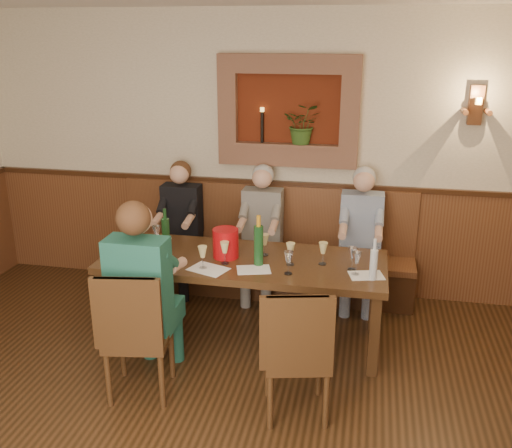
{
  "coord_description": "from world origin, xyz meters",
  "views": [
    {
      "loc": [
        1.0,
        -2.52,
        2.59
      ],
      "look_at": [
        0.1,
        1.9,
        1.05
      ],
      "focal_mm": 40.0,
      "sensor_mm": 36.0,
      "label": 1
    }
  ],
  "objects_px": {
    "wine_bottle_green_a": "(259,245)",
    "wine_bottle_green_b": "(166,233)",
    "person_bench_right": "(360,251)",
    "bench": "(264,262)",
    "dining_table": "(243,267)",
    "person_bench_left": "(180,239)",
    "chair_near_left": "(140,358)",
    "spittoon_bucket": "(226,243)",
    "person_chair_front": "(146,308)",
    "water_bottle": "(374,264)",
    "chair_near_right": "(296,377)",
    "person_bench_mid": "(261,245)"
  },
  "relations": [
    {
      "from": "person_bench_mid",
      "to": "chair_near_left",
      "type": "bearing_deg",
      "value": -107.4
    },
    {
      "from": "chair_near_left",
      "to": "water_bottle",
      "type": "xyz_separation_m",
      "value": [
        1.65,
        0.74,
        0.59
      ]
    },
    {
      "from": "person_bench_mid",
      "to": "wine_bottle_green_b",
      "type": "height_order",
      "value": "person_bench_mid"
    },
    {
      "from": "dining_table",
      "to": "person_bench_left",
      "type": "xyz_separation_m",
      "value": [
        -0.85,
        0.84,
        -0.12
      ]
    },
    {
      "from": "bench",
      "to": "wine_bottle_green_b",
      "type": "height_order",
      "value": "wine_bottle_green_b"
    },
    {
      "from": "water_bottle",
      "to": "bench",
      "type": "bearing_deg",
      "value": 133.02
    },
    {
      "from": "person_bench_mid",
      "to": "person_chair_front",
      "type": "bearing_deg",
      "value": -109.28
    },
    {
      "from": "person_bench_right",
      "to": "spittoon_bucket",
      "type": "bearing_deg",
      "value": -143.3
    },
    {
      "from": "bench",
      "to": "chair_near_right",
      "type": "distance_m",
      "value": 2.0
    },
    {
      "from": "wine_bottle_green_a",
      "to": "bench",
      "type": "bearing_deg",
      "value": 98.3
    },
    {
      "from": "wine_bottle_green_a",
      "to": "wine_bottle_green_b",
      "type": "height_order",
      "value": "wine_bottle_green_a"
    },
    {
      "from": "person_bench_right",
      "to": "bench",
      "type": "bearing_deg",
      "value": 173.8
    },
    {
      "from": "person_bench_left",
      "to": "person_bench_right",
      "type": "distance_m",
      "value": 1.81
    },
    {
      "from": "spittoon_bucket",
      "to": "water_bottle",
      "type": "distance_m",
      "value": 1.25
    },
    {
      "from": "chair_near_right",
      "to": "person_bench_mid",
      "type": "relative_size",
      "value": 0.74
    },
    {
      "from": "dining_table",
      "to": "spittoon_bucket",
      "type": "distance_m",
      "value": 0.25
    },
    {
      "from": "spittoon_bucket",
      "to": "water_bottle",
      "type": "bearing_deg",
      "value": -10.2
    },
    {
      "from": "person_bench_right",
      "to": "spittoon_bucket",
      "type": "height_order",
      "value": "person_bench_right"
    },
    {
      "from": "person_bench_mid",
      "to": "chair_near_right",
      "type": "bearing_deg",
      "value": -71.54
    },
    {
      "from": "chair_near_left",
      "to": "person_bench_left",
      "type": "bearing_deg",
      "value": 89.79
    },
    {
      "from": "dining_table",
      "to": "water_bottle",
      "type": "relative_size",
      "value": 7.19
    },
    {
      "from": "person_bench_mid",
      "to": "wine_bottle_green_b",
      "type": "xyz_separation_m",
      "value": [
        -0.7,
        -0.76,
        0.34
      ]
    },
    {
      "from": "person_chair_front",
      "to": "wine_bottle_green_b",
      "type": "bearing_deg",
      "value": 99.15
    },
    {
      "from": "chair_near_right",
      "to": "person_chair_front",
      "type": "height_order",
      "value": "person_chair_front"
    },
    {
      "from": "person_bench_right",
      "to": "wine_bottle_green_b",
      "type": "xyz_separation_m",
      "value": [
        -1.67,
        -0.76,
        0.33
      ]
    },
    {
      "from": "person_bench_left",
      "to": "person_bench_mid",
      "type": "bearing_deg",
      "value": -0.0
    },
    {
      "from": "chair_near_left",
      "to": "person_bench_mid",
      "type": "relative_size",
      "value": 0.75
    },
    {
      "from": "dining_table",
      "to": "wine_bottle_green_a",
      "type": "xyz_separation_m",
      "value": [
        0.15,
        -0.1,
        0.25
      ]
    },
    {
      "from": "chair_near_left",
      "to": "spittoon_bucket",
      "type": "xyz_separation_m",
      "value": [
        0.42,
        0.96,
        0.58
      ]
    },
    {
      "from": "person_bench_mid",
      "to": "spittoon_bucket",
      "type": "height_order",
      "value": "person_bench_mid"
    },
    {
      "from": "chair_near_right",
      "to": "wine_bottle_green_a",
      "type": "relative_size",
      "value": 2.34
    },
    {
      "from": "bench",
      "to": "water_bottle",
      "type": "bearing_deg",
      "value": -46.98
    },
    {
      "from": "bench",
      "to": "person_chair_front",
      "type": "bearing_deg",
      "value": -108.51
    },
    {
      "from": "person_bench_left",
      "to": "dining_table",
      "type": "bearing_deg",
      "value": -44.64
    },
    {
      "from": "water_bottle",
      "to": "person_bench_left",
      "type": "bearing_deg",
      "value": 151.38
    },
    {
      "from": "spittoon_bucket",
      "to": "person_chair_front",
      "type": "bearing_deg",
      "value": -118.23
    },
    {
      "from": "wine_bottle_green_a",
      "to": "wine_bottle_green_b",
      "type": "xyz_separation_m",
      "value": [
        -0.87,
        0.18,
        -0.03
      ]
    },
    {
      "from": "person_bench_left",
      "to": "wine_bottle_green_b",
      "type": "distance_m",
      "value": 0.85
    },
    {
      "from": "person_chair_front",
      "to": "bench",
      "type": "bearing_deg",
      "value": 71.49
    },
    {
      "from": "wine_bottle_green_a",
      "to": "person_bench_mid",
      "type": "bearing_deg",
      "value": 99.79
    },
    {
      "from": "person_bench_right",
      "to": "person_chair_front",
      "type": "relative_size",
      "value": 0.93
    },
    {
      "from": "person_bench_left",
      "to": "water_bottle",
      "type": "height_order",
      "value": "person_bench_left"
    },
    {
      "from": "dining_table",
      "to": "chair_near_left",
      "type": "bearing_deg",
      "value": -120.96
    },
    {
      "from": "spittoon_bucket",
      "to": "wine_bottle_green_a",
      "type": "relative_size",
      "value": 0.58
    },
    {
      "from": "dining_table",
      "to": "chair_near_right",
      "type": "height_order",
      "value": "chair_near_right"
    },
    {
      "from": "dining_table",
      "to": "bench",
      "type": "bearing_deg",
      "value": 90.0
    },
    {
      "from": "person_bench_left",
      "to": "person_bench_mid",
      "type": "relative_size",
      "value": 1.0
    },
    {
      "from": "chair_near_left",
      "to": "spittoon_bucket",
      "type": "relative_size",
      "value": 4.08
    },
    {
      "from": "wine_bottle_green_b",
      "to": "person_bench_right",
      "type": "bearing_deg",
      "value": 24.49
    },
    {
      "from": "bench",
      "to": "person_chair_front",
      "type": "distance_m",
      "value": 1.84
    }
  ]
}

